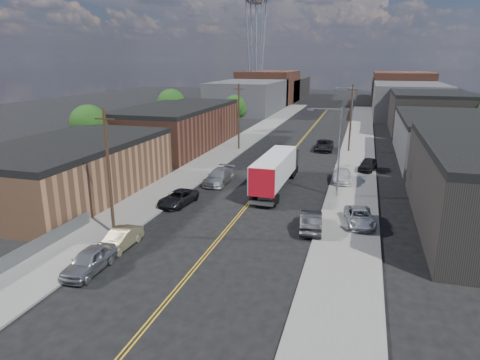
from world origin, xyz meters
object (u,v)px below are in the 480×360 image
Objects in this scene: car_left_b at (120,239)px; car_left_c at (178,198)px; car_right_lot_a at (360,217)px; car_left_a at (89,261)px; car_right_lot_b at (342,175)px; car_right_lot_c at (368,164)px; car_left_d at (219,176)px; car_right_oncoming at (311,221)px; semi_truck at (277,168)px; car_ahead_truck at (324,145)px.

car_left_c is at bearing 90.99° from car_left_b.
car_left_c is 16.80m from car_right_lot_a.
car_right_lot_b is (14.60, 26.22, 0.07)m from car_left_a.
car_left_a is at bearing -106.62° from car_right_lot_c.
car_right_lot_c is at bearing 60.61° from car_left_a.
car_left_a reaches higher than car_left_b.
car_right_lot_a is at bearing -83.74° from car_right_lot_b.
car_left_b is 0.98× the size of car_right_lot_c.
car_right_lot_a is 1.08× the size of car_right_lot_c.
car_right_lot_c reaches higher than car_left_b.
car_left_d is (1.40, 22.04, 0.04)m from car_left_a.
car_right_lot_a is (3.78, 2.00, 0.02)m from car_right_oncoming.
semi_truck reaches higher than car_right_lot_c.
semi_truck is 3.39× the size of car_left_b.
car_left_a reaches higher than car_right_lot_a.
car_left_d reaches higher than car_ahead_truck.
car_ahead_truck reaches higher than car_left_a.
car_right_oncoming is (11.60, -10.89, -0.02)m from car_left_d.
car_right_lot_c is (0.62, 19.18, 0.09)m from car_right_lot_a.
car_right_lot_b is (1.60, 15.06, 0.05)m from car_right_oncoming.
car_right_lot_b is at bearing 19.11° from car_left_d.
semi_truck reaches higher than car_right_lot_a.
car_left_b is 19.23m from car_right_lot_a.
car_ahead_truck is at bearing 83.28° from semi_truck.
semi_truck is at bearing 67.95° from car_left_b.
semi_truck is 12.35m from car_right_oncoming.
car_ahead_truck is at bearing 74.92° from car_left_a.
car_left_a is at bearing -104.47° from car_ahead_truck.
semi_truck is 13.86m from car_right_lot_c.
car_left_d is at bearing -176.30° from semi_truck.
car_left_a is 0.96× the size of car_right_lot_a.
car_left_d reaches higher than car_right_lot_b.
car_right_lot_b is at bearing -78.62° from car_ahead_truck.
semi_truck is at bearing 54.19° from car_left_c.
car_right_lot_b is at bearing 90.55° from car_right_lot_a.
car_left_a is at bearing -92.08° from car_left_d.
car_right_lot_a reaches higher than car_left_b.
car_right_lot_a is 13.24m from car_right_lot_b.
semi_truck is 12.83m from car_right_lot_a.
semi_truck is 20.23m from car_left_b.
car_right_lot_a reaches higher than car_left_c.
car_left_c is 0.85× the size of car_ahead_truck.
car_left_b is at bearing -111.81° from semi_truck.
car_left_b is 18.34m from car_left_d.
semi_truck is 3.02× the size of car_left_c.
car_left_b is 0.90× the size of car_right_lot_b.
car_left_b is 14.96m from car_right_oncoming.
semi_truck reaches higher than car_left_a.
semi_truck is 3.08× the size of car_right_lot_a.
car_ahead_truck reaches higher than car_left_c.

